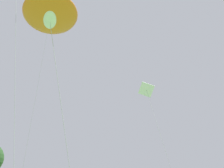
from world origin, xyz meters
The scene contains 2 objects.
big_show_kite centered at (-0.02, 11.93, 10.50)m, with size 6.75×7.35×10.91m.
small_kite_streamer_purple centered at (9.94, 11.36, 8.94)m, with size 2.99×4.01×9.76m.
Camera 1 is at (-7.92, 2.74, 1.82)m, focal length 42.72 mm.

